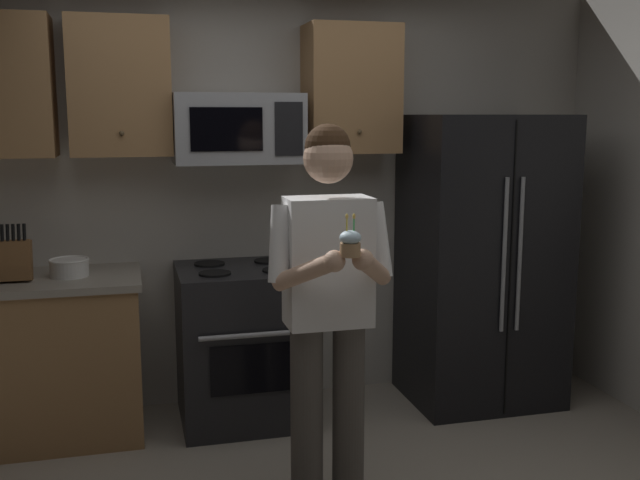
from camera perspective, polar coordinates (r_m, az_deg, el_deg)
The scene contains 10 objects.
wall_back at distance 4.69m, azimuth -4.91°, elevation 3.44°, with size 4.40×0.10×2.60m, color beige.
oven_range at distance 4.46m, azimuth -5.82°, elevation -7.92°, with size 0.76×0.70×0.93m.
microwave at distance 4.37m, azimuth -6.34°, elevation 8.50°, with size 0.74×0.41×0.40m.
refrigerator at distance 4.76m, azimuth 12.30°, elevation -1.51°, with size 0.90×0.75×1.80m.
cabinet_row_upper at distance 4.38m, azimuth -14.11°, elevation 11.28°, with size 2.78×0.36×0.76m.
counter_left at distance 4.48m, azimuth -22.70°, elevation -8.53°, with size 1.44×0.66×0.92m.
knife_block at distance 4.29m, azimuth -22.32°, elevation -1.40°, with size 0.16×0.15×0.32m.
bowl_large_white at distance 4.31m, azimuth -18.68°, elevation -1.98°, with size 0.22×0.22×0.10m.
person at distance 3.34m, azimuth 0.66°, elevation -4.31°, with size 0.60×0.48×1.76m.
cupcake at distance 2.97m, azimuth 2.34°, elevation -0.22°, with size 0.09×0.09×0.17m.
Camera 1 is at (-0.78, -2.85, 1.80)m, focal length 41.70 mm.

